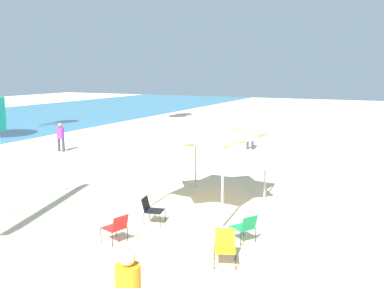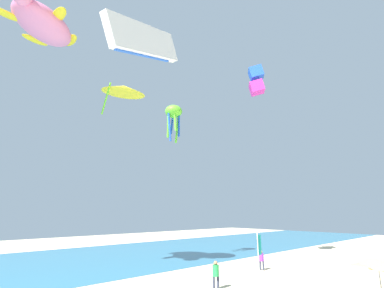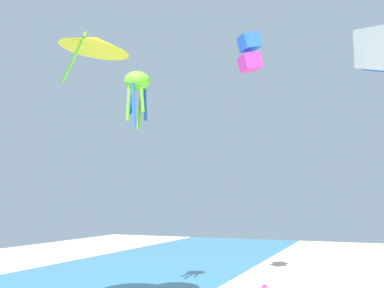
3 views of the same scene
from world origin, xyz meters
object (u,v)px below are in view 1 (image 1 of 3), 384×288
at_px(person_near_umbrella, 61,135).
at_px(folding_chair_left_of_tent, 245,226).
at_px(person_kite_handler, 250,133).
at_px(folding_chair_facing_ocean, 225,245).
at_px(folding_chair_right_of_tent, 117,226).
at_px(banner_flag, 1,143).
at_px(folding_chair_near_cooler, 151,208).
at_px(canopy_tent, 207,131).

bearing_deg(person_near_umbrella, folding_chair_left_of_tent, -37.42).
bearing_deg(person_kite_handler, folding_chair_facing_ocean, -85.58).
height_order(folding_chair_right_of_tent, banner_flag, banner_flag).
xyz_separation_m(folding_chair_facing_ocean, folding_chair_right_of_tent, (-0.13, 3.14, 0.00)).
xyz_separation_m(folding_chair_facing_ocean, person_near_umbrella, (9.43, 13.95, 0.52)).
distance_m(folding_chair_right_of_tent, banner_flag, 5.10).
bearing_deg(folding_chair_left_of_tent, folding_chair_right_of_tent, -31.94).
bearing_deg(folding_chair_facing_ocean, folding_chair_right_of_tent, 160.38).
relative_size(folding_chair_left_of_tent, banner_flag, 0.21).
relative_size(folding_chair_left_of_tent, person_near_umbrella, 0.48).
distance_m(folding_chair_left_of_tent, banner_flag, 8.22).
bearing_deg(folding_chair_near_cooler, folding_chair_right_of_tent, 165.97).
relative_size(folding_chair_near_cooler, folding_chair_left_of_tent, 1.00).
height_order(folding_chair_right_of_tent, person_near_umbrella, person_near_umbrella).
distance_m(folding_chair_near_cooler, person_kite_handler, 13.36).
bearing_deg(person_kite_handler, folding_chair_near_cooler, -96.53).
height_order(folding_chair_facing_ocean, person_kite_handler, person_kite_handler).
bearing_deg(folding_chair_right_of_tent, person_kite_handler, -159.25).
bearing_deg(folding_chair_facing_ocean, canopy_tent, 97.11).
relative_size(banner_flag, person_kite_handler, 2.34).
xyz_separation_m(canopy_tent, folding_chair_facing_ocean, (-4.02, -2.23, -2.17)).
bearing_deg(folding_chair_facing_ocean, person_near_umbrella, 123.96).
bearing_deg(canopy_tent, person_kite_handler, 9.88).
bearing_deg(canopy_tent, folding_chair_right_of_tent, 167.70).
xyz_separation_m(folding_chair_right_of_tent, person_near_umbrella, (9.56, 10.81, 0.52)).
height_order(folding_chair_left_of_tent, banner_flag, banner_flag).
bearing_deg(person_near_umbrella, banner_flag, -64.08).
relative_size(canopy_tent, folding_chair_facing_ocean, 4.62).
distance_m(banner_flag, person_kite_handler, 15.19).
relative_size(canopy_tent, banner_flag, 0.95).
distance_m(folding_chair_near_cooler, folding_chair_left_of_tent, 3.13).
distance_m(folding_chair_right_of_tent, person_near_umbrella, 14.45).
bearing_deg(folding_chair_right_of_tent, folding_chair_near_cooler, -165.12).
bearing_deg(canopy_tent, person_near_umbrella, 65.18).
relative_size(folding_chair_near_cooler, person_near_umbrella, 0.48).
bearing_deg(banner_flag, person_kite_handler, -14.27).
height_order(canopy_tent, folding_chair_facing_ocean, canopy_tent).
distance_m(canopy_tent, folding_chair_near_cooler, 3.36).
distance_m(canopy_tent, folding_chair_right_of_tent, 4.76).
bearing_deg(folding_chair_left_of_tent, canopy_tent, -106.39).
height_order(folding_chair_facing_ocean, folding_chair_near_cooler, same).
bearing_deg(folding_chair_left_of_tent, folding_chair_near_cooler, -61.04).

